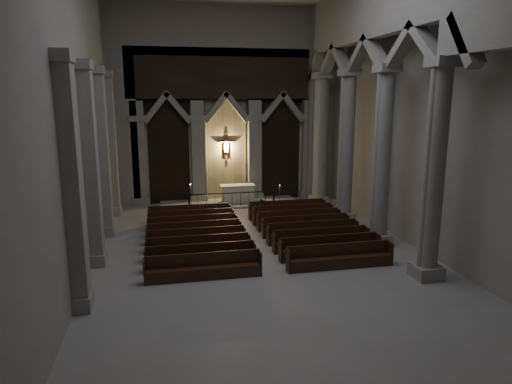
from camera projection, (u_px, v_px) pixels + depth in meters
room at (270, 71)px, 16.88m from camera, size 24.00×24.10×12.00m
sanctuary_wall at (226, 97)px, 28.12m from camera, size 14.00×0.77×12.00m
right_arcade at (389, 68)px, 19.20m from camera, size 1.00×24.00×12.00m
left_pilasters at (98, 162)px, 19.64m from camera, size 0.60×13.00×8.03m
sanctuary_step at (229, 203)px, 28.60m from camera, size 8.50×2.60×0.15m
altar at (238, 193)px, 28.60m from camera, size 2.12×0.85×1.08m
altar_rail at (232, 198)px, 27.36m from camera, size 5.24×0.09×1.03m
candle_stand_left at (191, 203)px, 27.22m from camera, size 0.26×0.26×1.57m
candle_stand_right at (279, 200)px, 28.38m from camera, size 0.21×0.21×1.26m
pews at (254, 236)px, 21.25m from camera, size 9.76×8.19×0.97m
worshipper at (262, 209)px, 25.03m from camera, size 0.48×0.39×1.15m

